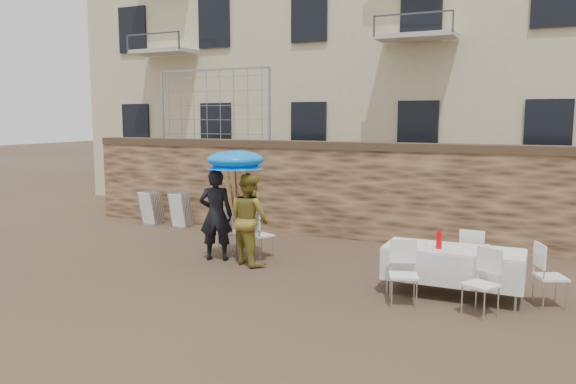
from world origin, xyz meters
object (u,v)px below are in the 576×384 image
at_px(couple_chair_left, 231,231).
at_px(banquet_table, 453,251).
at_px(man_suit, 216,215).
at_px(couple_chair_right, 261,234).
at_px(woman_dress, 250,219).
at_px(table_chair_side, 551,275).
at_px(table_chair_front_right, 481,283).
at_px(table_chair_back, 472,256).
at_px(umbrella, 236,163).
at_px(chair_stack_left, 156,206).
at_px(chair_stack_right, 184,208).
at_px(soda_bottle, 439,241).
at_px(table_chair_front_left, 404,274).

bearing_deg(couple_chair_left, banquet_table, 177.10).
xyz_separation_m(man_suit, couple_chair_right, (0.70, 0.55, -0.42)).
distance_m(woman_dress, table_chair_side, 5.26).
distance_m(man_suit, woman_dress, 0.75).
height_order(banquet_table, table_chair_front_right, table_chair_front_right).
height_order(man_suit, table_chair_side, man_suit).
distance_m(banquet_table, table_chair_back, 0.86).
distance_m(umbrella, couple_chair_right, 1.55).
bearing_deg(banquet_table, couple_chair_left, 168.68).
height_order(chair_stack_left, chair_stack_right, same).
xyz_separation_m(umbrella, table_chair_back, (4.39, 0.33, -1.45)).
bearing_deg(umbrella, couple_chair_right, 56.31).
bearing_deg(table_chair_side, umbrella, 62.82).
xyz_separation_m(man_suit, soda_bottle, (4.39, -0.52, 0.00)).
bearing_deg(chair_stack_left, couple_chair_right, -26.22).
distance_m(banquet_table, table_chair_side, 1.43).
xyz_separation_m(table_chair_front_left, chair_stack_right, (-6.62, 3.75, -0.02)).
bearing_deg(soda_bottle, woman_dress, 171.89).
relative_size(couple_chair_left, couple_chair_right, 1.00).
relative_size(table_chair_front_left, table_chair_side, 1.00).
relative_size(umbrella, banquet_table, 0.97).
bearing_deg(chair_stack_left, woman_dress, -31.60).
xyz_separation_m(woman_dress, table_chair_back, (4.04, 0.43, -0.40)).
bearing_deg(table_chair_front_right, table_chair_side, 71.09).
bearing_deg(banquet_table, soda_bottle, -143.13).
bearing_deg(table_chair_front_right, table_chair_back, 128.68).
height_order(couple_chair_right, table_chair_front_left, same).
bearing_deg(woman_dress, chair_stack_left, -4.95).
bearing_deg(table_chair_side, table_chair_back, 36.33).
height_order(woman_dress, banquet_table, woman_dress).
bearing_deg(woman_dress, table_chair_back, -147.26).
bearing_deg(table_chair_front_right, umbrella, -166.84).
relative_size(man_suit, table_chair_front_right, 1.88).
distance_m(banquet_table, table_chair_front_left, 0.99).
distance_m(table_chair_front_left, table_chair_back, 1.74).
relative_size(couple_chair_left, soda_bottle, 3.69).
distance_m(table_chair_front_right, chair_stack_left, 9.40).
height_order(couple_chair_right, chair_stack_left, couple_chair_right).
height_order(table_chair_front_left, table_chair_side, same).
relative_size(table_chair_side, chair_stack_left, 1.04).
height_order(man_suit, couple_chair_right, man_suit).
height_order(woman_dress, soda_bottle, woman_dress).
bearing_deg(soda_bottle, umbrella, 171.19).
bearing_deg(man_suit, umbrella, 174.12).
xyz_separation_m(table_chair_front_right, table_chair_side, (0.90, 0.85, 0.00)).
xyz_separation_m(soda_bottle, table_chair_front_left, (-0.40, -0.60, -0.43)).
distance_m(table_chair_back, chair_stack_left, 8.61).
bearing_deg(table_chair_front_right, couple_chair_left, -170.43).
distance_m(table_chair_front_left, chair_stack_left, 8.41).
relative_size(man_suit, table_chair_back, 1.88).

